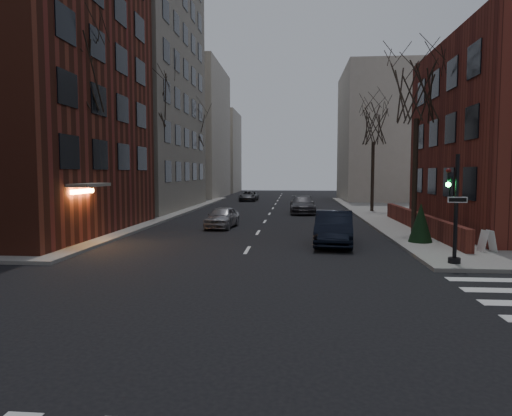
{
  "coord_description": "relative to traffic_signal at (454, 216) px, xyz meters",
  "views": [
    {
      "loc": [
        2.12,
        -8.16,
        3.49
      ],
      "look_at": [
        0.5,
        10.79,
        2.0
      ],
      "focal_mm": 32.0,
      "sensor_mm": 36.0,
      "label": 1
    }
  ],
  "objects": [
    {
      "name": "building_distant_la",
      "position": [
        -22.94,
        46.01,
        7.09
      ],
      "size": [
        14.0,
        16.0,
        18.0
      ],
      "primitive_type": "cube",
      "color": "#BBAF9E",
      "rests_on": "ground"
    },
    {
      "name": "streetlamp_near",
      "position": [
        -16.14,
        13.01,
        2.33
      ],
      "size": [
        0.36,
        0.36,
        6.28
      ],
      "color": "black",
      "rests_on": "sidewalk_far_left"
    },
    {
      "name": "tree_left_b",
      "position": [
        -16.74,
        17.01,
        7.0
      ],
      "size": [
        4.4,
        4.4,
        10.8
      ],
      "color": "#2D231C",
      "rests_on": "sidewalk_far_left"
    },
    {
      "name": "car_lane_silver",
      "position": [
        -10.38,
        11.14,
        -1.24
      ],
      "size": [
        1.99,
        4.09,
        1.34
      ],
      "primitive_type": "imported",
      "rotation": [
        0.0,
        0.0,
        -0.1
      ],
      "color": "#99989D",
      "rests_on": "ground"
    },
    {
      "name": "car_lane_far",
      "position": [
        -11.44,
        38.19,
        -1.3
      ],
      "size": [
        2.19,
        4.47,
        1.22
      ],
      "primitive_type": "imported",
      "rotation": [
        0.0,
        0.0,
        -0.04
      ],
      "color": "#414247",
      "rests_on": "ground"
    },
    {
      "name": "tree_left_c",
      "position": [
        -16.74,
        31.01,
        6.12
      ],
      "size": [
        3.96,
        3.96,
        9.72
      ],
      "color": "#2D231C",
      "rests_on": "sidewalk_far_left"
    },
    {
      "name": "parked_sedan",
      "position": [
        -3.94,
        4.85,
        -1.09
      ],
      "size": [
        2.18,
        5.09,
        1.63
      ],
      "primitive_type": "imported",
      "rotation": [
        0.0,
        0.0,
        -0.09
      ],
      "color": "black",
      "rests_on": "ground"
    },
    {
      "name": "building_distant_ra",
      "position": [
        7.06,
        41.01,
        6.09
      ],
      "size": [
        14.0,
        14.0,
        16.0
      ],
      "primitive_type": "cube",
      "color": "#BBAF9E",
      "rests_on": "ground"
    },
    {
      "name": "low_wall_right",
      "position": [
        1.36,
        10.01,
        -1.26
      ],
      "size": [
        0.35,
        16.0,
        1.0
      ],
      "primitive_type": "cube",
      "color": "maroon",
      "rests_on": "sidewalk_far_right"
    },
    {
      "name": "streetlamp_far",
      "position": [
        -16.14,
        33.01,
        2.33
      ],
      "size": [
        0.36,
        0.36,
        6.28
      ],
      "color": "black",
      "rests_on": "sidewalk_far_left"
    },
    {
      "name": "traffic_signal",
      "position": [
        0.0,
        0.0,
        0.0
      ],
      "size": [
        0.76,
        0.44,
        4.0
      ],
      "color": "black",
      "rests_on": "sidewalk_far_right"
    },
    {
      "name": "building_left_tan",
      "position": [
        -24.94,
        25.01,
        12.09
      ],
      "size": [
        18.0,
        18.0,
        28.0
      ],
      "primitive_type": "cube",
      "color": "gray",
      "rests_on": "ground"
    },
    {
      "name": "tree_left_a",
      "position": [
        -16.74,
        5.01,
        6.56
      ],
      "size": [
        4.18,
        4.18,
        10.26
      ],
      "color": "#2D231C",
      "rests_on": "sidewalk_far_left"
    },
    {
      "name": "car_lane_gray",
      "position": [
        -5.17,
        21.68,
        -1.16
      ],
      "size": [
        2.2,
        5.21,
        1.5
      ],
      "primitive_type": "imported",
      "rotation": [
        0.0,
        0.0,
        0.02
      ],
      "color": "#3C3C41",
      "rests_on": "ground"
    },
    {
      "name": "building_distant_lb",
      "position": [
        -20.94,
        63.01,
        5.09
      ],
      "size": [
        10.0,
        12.0,
        14.0
      ],
      "primitive_type": "cube",
      "color": "#BBAF9E",
      "rests_on": "ground"
    },
    {
      "name": "tree_right_b",
      "position": [
        0.86,
        23.01,
        5.68
      ],
      "size": [
        3.74,
        3.74,
        9.18
      ],
      "color": "#2D231C",
      "rests_on": "sidewalk_far_right"
    },
    {
      "name": "evergreen_shrub",
      "position": [
        0.21,
        5.17,
        -0.82
      ],
      "size": [
        1.15,
        1.15,
        1.88
      ],
      "primitive_type": "cone",
      "rotation": [
        0.0,
        0.0,
        0.02
      ],
      "color": "black",
      "rests_on": "sidewalk_far_right"
    },
    {
      "name": "ground",
      "position": [
        -7.94,
        -8.99,
        -1.91
      ],
      "size": [
        160.0,
        160.0,
        0.0
      ],
      "primitive_type": "plane",
      "color": "black",
      "rests_on": "ground"
    },
    {
      "name": "sandwich_board",
      "position": [
        2.29,
        2.67,
        -1.3
      ],
      "size": [
        0.5,
        0.63,
        0.92
      ],
      "primitive_type": "cube",
      "rotation": [
        0.0,
        0.0,
        0.17
      ],
      "color": "white",
      "rests_on": "sidewalk_far_right"
    },
    {
      "name": "tree_right_a",
      "position": [
        0.86,
        9.01,
        6.12
      ],
      "size": [
        3.96,
        3.96,
        9.72
      ],
      "color": "#2D231C",
      "rests_on": "sidewalk_far_right"
    }
  ]
}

